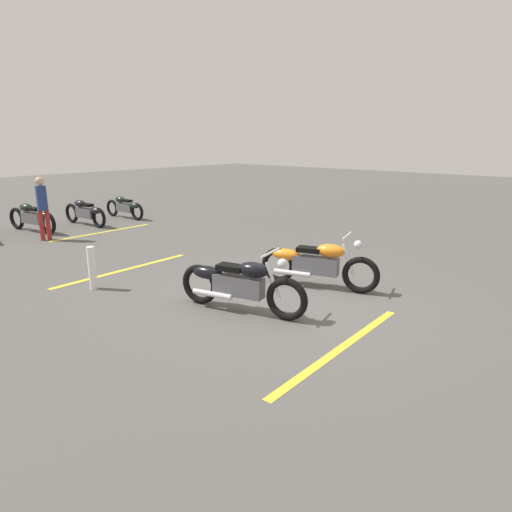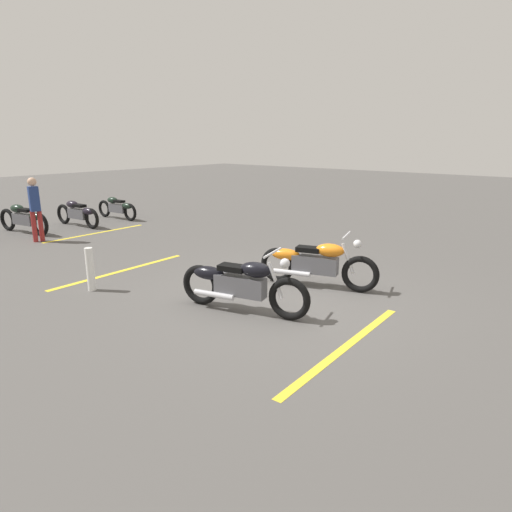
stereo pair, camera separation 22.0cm
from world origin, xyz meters
The scene contains 11 objects.
ground_plane centered at (0.00, 0.00, 0.00)m, with size 60.00×60.00×0.00m, color #514F4C.
motorcycle_bright_foreground centered at (-0.07, -0.87, 0.46)m, with size 2.17×0.86×1.04m.
motorcycle_dark_foreground centered at (0.19, 0.91, 0.46)m, with size 2.19×0.80×1.04m.
motorcycle_row_far_left centered at (8.92, -2.69, 0.40)m, with size 1.95×0.32×0.73m.
motorcycle_row_left centered at (8.73, -1.15, 0.43)m, with size 2.09×0.35×0.79m.
motorcycle_row_center centered at (8.92, 0.39, 0.45)m, with size 2.18×0.50×0.82m.
bystander_near_row centered at (7.60, 0.63, 0.94)m, with size 0.23×0.28×1.69m.
bollard_post centered at (2.91, 1.87, 0.40)m, with size 0.14×0.14×0.79m, color white.
parking_stripe_near centered at (-1.74, 0.96, 0.00)m, with size 3.20×0.12×0.01m, color yellow.
parking_stripe_mid centered at (3.54, 0.84, 0.00)m, with size 3.20×0.12×0.01m, color yellow.
parking_stripe_far centered at (7.38, -0.91, 0.00)m, with size 3.20×0.12×0.01m, color yellow.
Camera 1 is at (-4.41, 5.71, 2.67)m, focal length 31.20 mm.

